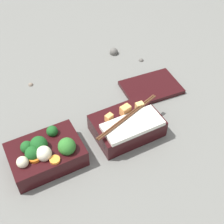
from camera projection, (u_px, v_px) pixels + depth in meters
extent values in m
plane|color=slate|center=(89.00, 147.00, 0.83)|extent=(3.00, 3.00, 0.00)
cube|color=black|center=(46.00, 155.00, 0.78)|extent=(0.18, 0.13, 0.05)
sphere|color=#19511E|center=(39.00, 145.00, 0.75)|extent=(0.04, 0.04, 0.04)
sphere|color=#2D7028|center=(67.00, 146.00, 0.75)|extent=(0.04, 0.04, 0.04)
sphere|color=#19511E|center=(27.00, 147.00, 0.75)|extent=(0.03, 0.03, 0.03)
sphere|color=#19511E|center=(52.00, 131.00, 0.79)|extent=(0.03, 0.03, 0.03)
sphere|color=#19511E|center=(33.00, 155.00, 0.74)|extent=(0.04, 0.04, 0.04)
cylinder|color=orange|center=(34.00, 158.00, 0.74)|extent=(0.04, 0.04, 0.01)
cylinder|color=orange|center=(55.00, 160.00, 0.73)|extent=(0.03, 0.03, 0.01)
sphere|color=beige|center=(44.00, 154.00, 0.74)|extent=(0.04, 0.04, 0.04)
sphere|color=beige|center=(22.00, 162.00, 0.72)|extent=(0.03, 0.03, 0.03)
cube|color=black|center=(127.00, 126.00, 0.85)|extent=(0.18, 0.13, 0.05)
cube|color=silver|center=(133.00, 125.00, 0.81)|extent=(0.16, 0.07, 0.01)
cube|color=#F4A356|center=(109.00, 118.00, 0.82)|extent=(0.02, 0.02, 0.02)
cube|color=#F4A356|center=(125.00, 110.00, 0.83)|extent=(0.03, 0.02, 0.03)
cube|color=#EAB266|center=(139.00, 106.00, 0.85)|extent=(0.02, 0.02, 0.02)
cylinder|color=#56331E|center=(129.00, 117.00, 0.82)|extent=(0.21, 0.07, 0.01)
cylinder|color=#56331E|center=(127.00, 115.00, 0.82)|extent=(0.21, 0.07, 0.01)
cube|color=black|center=(151.00, 87.00, 0.99)|extent=(0.18, 0.14, 0.01)
sphere|color=#595651|center=(141.00, 60.00, 1.09)|extent=(0.02, 0.02, 0.02)
sphere|color=#595651|center=(114.00, 52.00, 1.12)|extent=(0.03, 0.03, 0.03)
sphere|color=#7A6B5B|center=(31.00, 84.00, 1.00)|extent=(0.02, 0.02, 0.02)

